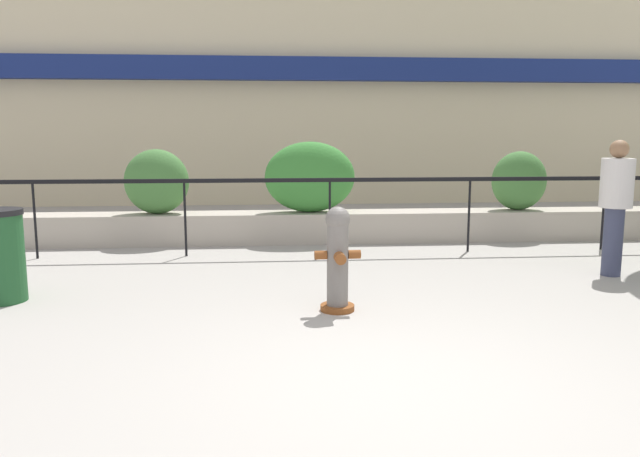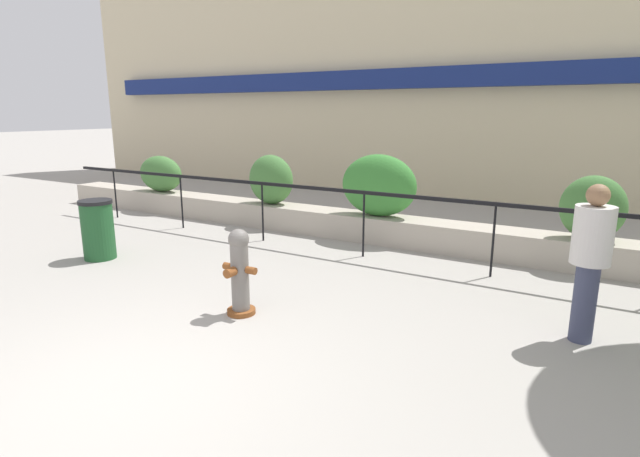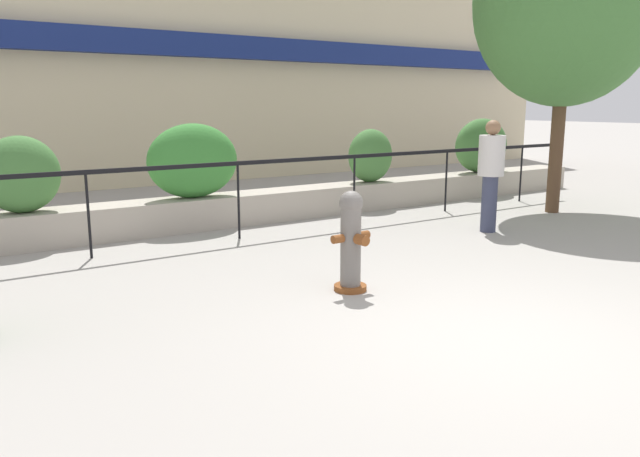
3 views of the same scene
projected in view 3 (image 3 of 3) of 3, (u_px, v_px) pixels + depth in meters
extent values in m
plane|color=#9E9991|center=(503.00, 339.00, 5.31)|extent=(120.00, 120.00, 0.00)
cube|color=beige|center=(93.00, 13.00, 14.24)|extent=(30.00, 1.00, 8.00)
cube|color=navy|center=(103.00, 40.00, 13.82)|extent=(27.00, 0.36, 0.56)
cube|color=#ADA393|center=(208.00, 212.00, 10.12)|extent=(18.00, 0.70, 0.50)
cube|color=black|center=(238.00, 163.00, 9.06)|extent=(15.00, 0.05, 0.06)
cylinder|color=black|center=(88.00, 215.00, 7.98)|extent=(0.04, 0.04, 1.15)
cylinder|color=black|center=(239.00, 200.00, 9.17)|extent=(0.04, 0.04, 1.15)
cylinder|color=black|center=(354.00, 189.00, 10.35)|extent=(0.04, 0.04, 1.15)
cylinder|color=black|center=(446.00, 180.00, 11.54)|extent=(0.04, 0.04, 1.15)
cylinder|color=black|center=(521.00, 173.00, 12.72)|extent=(0.04, 0.04, 1.15)
ellipsoid|color=#427538|center=(20.00, 175.00, 8.46)|extent=(1.04, 0.68, 1.05)
ellipsoid|color=#387F33|center=(193.00, 161.00, 9.83)|extent=(1.50, 0.70, 1.17)
ellipsoid|color=#427538|center=(370.00, 156.00, 11.84)|extent=(0.95, 0.61, 1.00)
ellipsoid|color=#427538|center=(481.00, 146.00, 13.53)|extent=(1.48, 0.64, 1.16)
cylinder|color=brown|center=(350.00, 288.00, 6.70)|extent=(0.36, 0.36, 0.06)
cylinder|color=slate|center=(351.00, 246.00, 6.61)|extent=(0.22, 0.22, 0.85)
sphere|color=slate|center=(351.00, 203.00, 6.52)|extent=(0.25, 0.25, 0.25)
cylinder|color=brown|center=(362.00, 240.00, 6.45)|extent=(0.12, 0.14, 0.11)
cylinder|color=brown|center=(338.00, 239.00, 6.49)|extent=(0.13, 0.09, 0.09)
cylinder|color=brown|center=(363.00, 235.00, 6.69)|extent=(0.13, 0.09, 0.09)
cylinder|color=brown|center=(556.00, 151.00, 11.33)|extent=(0.24, 0.24, 2.25)
ellipsoid|color=#427538|center=(567.00, 2.00, 10.83)|extent=(3.40, 3.06, 3.57)
cylinder|color=#383D56|center=(489.00, 204.00, 9.71)|extent=(0.29, 0.29, 0.88)
cylinder|color=silver|center=(492.00, 156.00, 9.56)|extent=(0.48, 0.48, 0.62)
sphere|color=#8C6647|center=(493.00, 128.00, 9.48)|extent=(0.23, 0.23, 0.23)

